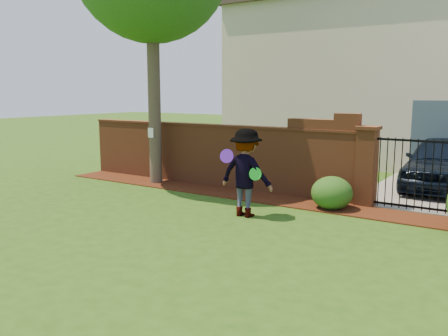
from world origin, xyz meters
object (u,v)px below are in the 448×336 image
Objects in this scene: car at (440,164)px; frisbee_green at (255,174)px; man at (245,173)px; frisbee_purple at (227,156)px.

car is 6.08m from frisbee_green.
man is at bearing 158.68° from frisbee_green.
man is 0.35m from frisbee_green.
frisbee_purple is 1.07× the size of frisbee_green.
frisbee_purple is (-0.29, -0.26, 0.37)m from man.
man is 6.84× the size of frisbee_green.
car is 14.34× the size of frisbee_purple.
frisbee_green is (-2.69, -5.44, 0.25)m from car.
car is at bearing -119.26° from man.
frisbee_purple is at bearing -168.34° from frisbee_green.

